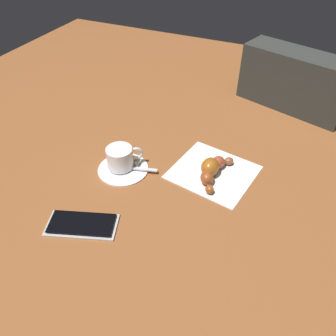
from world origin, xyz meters
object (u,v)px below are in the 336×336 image
at_px(teaspoon, 123,166).
at_px(cell_phone, 82,224).
at_px(saucer, 123,169).
at_px(napkin, 213,172).
at_px(espresso_cup, 121,157).
at_px(sugar_packet, 128,158).
at_px(croissant, 212,169).
at_px(laptop_bag, 295,81).

height_order(teaspoon, cell_phone, teaspoon).
bearing_deg(cell_phone, teaspoon, -86.86).
distance_m(saucer, napkin, 0.22).
height_order(espresso_cup, napkin, espresso_cup).
xyz_separation_m(sugar_packet, cell_phone, (-0.01, 0.22, -0.01)).
distance_m(espresso_cup, napkin, 0.23).
bearing_deg(saucer, cell_phone, 93.16).
distance_m(teaspoon, croissant, 0.22).
xyz_separation_m(cell_phone, laptop_bag, (-0.31, -0.67, 0.08)).
relative_size(saucer, croissant, 0.87).
height_order(saucer, sugar_packet, sugar_packet).
relative_size(saucer, sugar_packet, 1.78).
relative_size(saucer, cell_phone, 0.78).
bearing_deg(teaspoon, croissant, -161.52).
bearing_deg(sugar_packet, laptop_bag, -117.51).
height_order(sugar_packet, laptop_bag, laptop_bag).
height_order(saucer, espresso_cup, espresso_cup).
relative_size(teaspoon, napkin, 0.68).
xyz_separation_m(espresso_cup, sugar_packet, (-0.00, -0.03, -0.02)).
bearing_deg(cell_phone, saucer, -86.84).
bearing_deg(sugar_packet, napkin, -158.48).
bearing_deg(teaspoon, espresso_cup, -34.95).
bearing_deg(espresso_cup, croissant, -163.12).
distance_m(teaspoon, laptop_bag, 0.59).
distance_m(saucer, espresso_cup, 0.03).
bearing_deg(laptop_bag, napkin, 90.90).
bearing_deg(espresso_cup, saucer, 148.15).
bearing_deg(cell_phone, croissant, -127.29).
xyz_separation_m(saucer, espresso_cup, (0.01, -0.00, 0.03)).
xyz_separation_m(sugar_packet, laptop_bag, (-0.33, -0.45, 0.07)).
bearing_deg(cell_phone, napkin, -125.90).
distance_m(napkin, laptop_bag, 0.43).
xyz_separation_m(teaspoon, cell_phone, (-0.01, 0.19, -0.01)).
xyz_separation_m(saucer, teaspoon, (-0.00, 0.00, 0.01)).
height_order(croissant, laptop_bag, laptop_bag).
bearing_deg(napkin, saucer, 21.72).
xyz_separation_m(espresso_cup, teaspoon, (-0.01, 0.00, -0.02)).
relative_size(saucer, laptop_bag, 0.38).
relative_size(croissant, laptop_bag, 0.44).
xyz_separation_m(napkin, croissant, (0.00, 0.01, 0.02)).
distance_m(saucer, croissant, 0.22).
bearing_deg(sugar_packet, saucer, 105.14).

